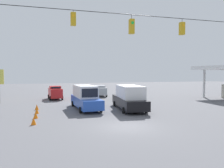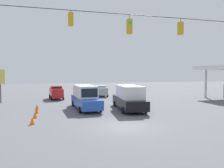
# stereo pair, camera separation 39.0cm
# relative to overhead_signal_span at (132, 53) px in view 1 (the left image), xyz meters

# --- Properties ---
(ground_plane) EXTENTS (140.00, 140.00, 0.00)m
(ground_plane) POSITION_rel_overhead_signal_span_xyz_m (0.04, -0.99, -5.39)
(ground_plane) COLOR #56565B
(overhead_signal_span) EXTENTS (23.89, 0.38, 8.71)m
(overhead_signal_span) POSITION_rel_overhead_signal_span_xyz_m (0.00, 0.00, 0.00)
(overhead_signal_span) COLOR #4C473D
(overhead_signal_span) RESTS_ON ground_plane
(sedan_green_oncoming_far) EXTENTS (2.27, 4.32, 1.90)m
(sedan_green_oncoming_far) POSITION_rel_overhead_signal_span_xyz_m (-5.20, -16.09, -4.40)
(sedan_green_oncoming_far) COLOR #236038
(sedan_green_oncoming_far) RESTS_ON ground_plane
(sedan_red_withflow_far) EXTENTS (2.23, 4.17, 2.01)m
(sedan_red_withflow_far) POSITION_rel_overhead_signal_span_xyz_m (4.73, -19.91, -4.35)
(sedan_red_withflow_far) COLOR red
(sedan_red_withflow_far) RESTS_ON ground_plane
(box_truck_blue_withflow_mid) EXTENTS (2.69, 7.30, 2.62)m
(box_truck_blue_withflow_mid) POSITION_rel_overhead_signal_span_xyz_m (1.71, -9.89, -4.09)
(box_truck_blue_withflow_mid) COLOR #234CB2
(box_truck_blue_withflow_mid) RESTS_ON ground_plane
(sedan_silver_oncoming_deep) EXTENTS (2.29, 4.13, 1.87)m
(sedan_silver_oncoming_deep) POSITION_rel_overhead_signal_span_xyz_m (-2.74, -22.24, -4.41)
(sedan_silver_oncoming_deep) COLOR #A8AAB2
(sedan_silver_oncoming_deep) RESTS_ON ground_plane
(box_truck_black_crossing_near) EXTENTS (3.09, 7.55, 2.65)m
(box_truck_black_crossing_near) POSITION_rel_overhead_signal_span_xyz_m (-2.83, -8.01, -4.07)
(box_truck_black_crossing_near) COLOR black
(box_truck_black_crossing_near) RESTS_ON ground_plane
(traffic_cone_nearest) EXTENTS (0.41, 0.41, 0.59)m
(traffic_cone_nearest) POSITION_rel_overhead_signal_span_xyz_m (6.80, -3.52, -5.10)
(traffic_cone_nearest) COLOR orange
(traffic_cone_nearest) RESTS_ON ground_plane
(traffic_cone_second) EXTENTS (0.41, 0.41, 0.59)m
(traffic_cone_second) POSITION_rel_overhead_signal_span_xyz_m (6.78, -5.98, -5.10)
(traffic_cone_second) COLOR orange
(traffic_cone_second) RESTS_ON ground_plane
(traffic_cone_third) EXTENTS (0.41, 0.41, 0.59)m
(traffic_cone_third) POSITION_rel_overhead_signal_span_xyz_m (6.81, -8.31, -5.10)
(traffic_cone_third) COLOR orange
(traffic_cone_third) RESTS_ON ground_plane
(traffic_cone_fourth) EXTENTS (0.41, 0.41, 0.59)m
(traffic_cone_fourth) POSITION_rel_overhead_signal_span_xyz_m (6.93, -10.72, -5.10)
(traffic_cone_fourth) COLOR orange
(traffic_cone_fourth) RESTS_ON ground_plane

